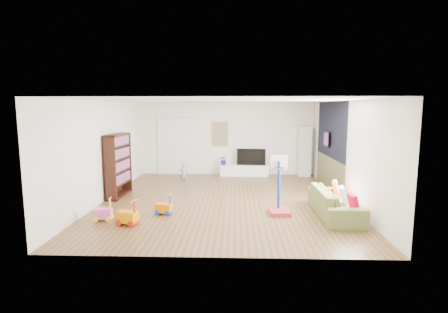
{
  "coord_description": "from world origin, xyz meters",
  "views": [
    {
      "loc": [
        0.33,
        -9.36,
        2.52
      ],
      "look_at": [
        0.0,
        0.4,
        1.15
      ],
      "focal_mm": 28.0,
      "sensor_mm": 36.0,
      "label": 1
    }
  ],
  "objects_px": {
    "media_console": "(244,170)",
    "basketball_hoop": "(280,185)",
    "sofa": "(335,202)",
    "bookshelf": "(118,165)"
  },
  "relations": [
    {
      "from": "media_console",
      "to": "sofa",
      "type": "xyz_separation_m",
      "value": [
        2.03,
        -4.75,
        0.11
      ]
    },
    {
      "from": "media_console",
      "to": "sofa",
      "type": "bearing_deg",
      "value": -64.37
    },
    {
      "from": "bookshelf",
      "to": "basketball_hoop",
      "type": "xyz_separation_m",
      "value": [
        4.38,
        -1.57,
        -0.2
      ]
    },
    {
      "from": "media_console",
      "to": "basketball_hoop",
      "type": "bearing_deg",
      "value": -78.64
    },
    {
      "from": "media_console",
      "to": "bookshelf",
      "type": "bearing_deg",
      "value": -136.88
    },
    {
      "from": "media_console",
      "to": "bookshelf",
      "type": "height_order",
      "value": "bookshelf"
    },
    {
      "from": "sofa",
      "to": "basketball_hoop",
      "type": "height_order",
      "value": "basketball_hoop"
    },
    {
      "from": "sofa",
      "to": "basketball_hoop",
      "type": "xyz_separation_m",
      "value": [
        -1.3,
        0.05,
        0.39
      ]
    },
    {
      "from": "sofa",
      "to": "bookshelf",
      "type": "bearing_deg",
      "value": 74.5
    },
    {
      "from": "bookshelf",
      "to": "sofa",
      "type": "xyz_separation_m",
      "value": [
        5.68,
        -1.62,
        -0.58
      ]
    }
  ]
}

